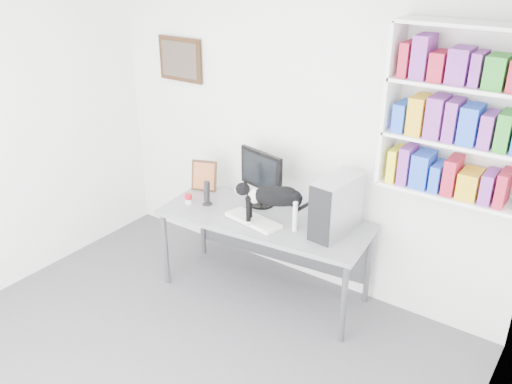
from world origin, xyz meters
TOP-DOWN VIEW (x-y plane):
  - room at (0.00, 0.00)m, footprint 4.01×4.01m
  - bookshelf at (1.40, 1.85)m, footprint 1.03×0.28m
  - wall_art at (-1.30, 1.97)m, footprint 0.52×0.04m
  - desk at (0.00, 1.51)m, footprint 1.90×0.91m
  - monitor at (-0.17, 1.72)m, footprint 0.53×0.33m
  - keyboard at (-0.03, 1.39)m, footprint 0.53×0.27m
  - pc_tower at (0.62, 1.63)m, footprint 0.26×0.50m
  - speaker at (-0.57, 1.43)m, footprint 0.13×0.13m
  - leaning_print at (-0.79, 1.66)m, footprint 0.26×0.18m
  - soup_can at (-0.71, 1.34)m, footprint 0.08×0.08m
  - cat at (0.17, 1.41)m, footprint 0.64×0.42m

SIDE VIEW (x-z plane):
  - desk at x=0.00m, z-range 0.00..0.76m
  - keyboard at x=-0.03m, z-range 0.76..0.80m
  - soup_can at x=-0.71m, z-range 0.76..0.86m
  - speaker at x=-0.57m, z-range 0.76..1.00m
  - leaning_print at x=-0.79m, z-range 0.76..1.07m
  - cat at x=0.17m, z-range 0.76..1.15m
  - pc_tower at x=0.62m, z-range 0.76..1.25m
  - monitor at x=-0.17m, z-range 0.76..1.29m
  - room at x=0.00m, z-range 0.00..2.70m
  - bookshelf at x=1.40m, z-range 1.23..2.47m
  - wall_art at x=-1.30m, z-range 1.69..2.11m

